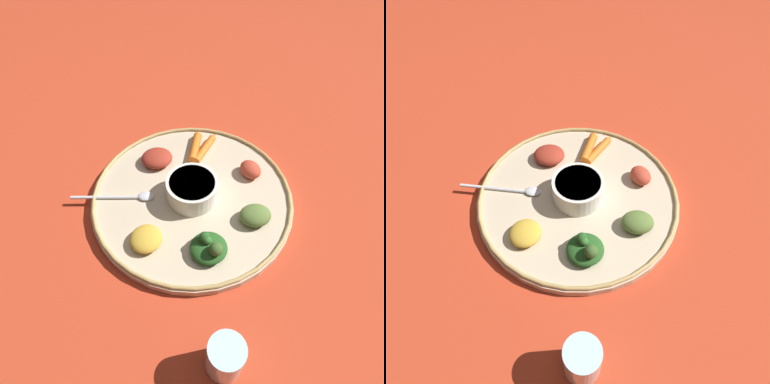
# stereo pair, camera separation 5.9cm
# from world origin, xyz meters

# --- Properties ---
(ground_plane) EXTENTS (2.40, 2.40, 0.00)m
(ground_plane) POSITION_xyz_m (0.00, 0.00, 0.00)
(ground_plane) COLOR #B7381E
(platter) EXTENTS (0.42, 0.42, 0.02)m
(platter) POSITION_xyz_m (0.00, 0.00, 0.01)
(platter) COLOR #C6B293
(platter) RESTS_ON ground_plane
(platter_rim) EXTENTS (0.41, 0.41, 0.01)m
(platter_rim) POSITION_xyz_m (0.00, 0.00, 0.02)
(platter_rim) COLOR tan
(platter_rim) RESTS_ON platter
(center_bowl) EXTENTS (0.10, 0.10, 0.05)m
(center_bowl) POSITION_xyz_m (0.00, 0.00, 0.04)
(center_bowl) COLOR silver
(center_bowl) RESTS_ON platter
(spoon) EXTENTS (0.02, 0.17, 0.01)m
(spoon) POSITION_xyz_m (-0.00, -0.14, 0.02)
(spoon) COLOR silver
(spoon) RESTS_ON platter
(greens_pile) EXTENTS (0.09, 0.09, 0.05)m
(greens_pile) POSITION_xyz_m (0.13, 0.03, 0.03)
(greens_pile) COLOR #23511E
(greens_pile) RESTS_ON platter
(carrot_near_spoon) EXTENTS (0.09, 0.06, 0.02)m
(carrot_near_spoon) POSITION_xyz_m (-0.13, 0.04, 0.03)
(carrot_near_spoon) COLOR orange
(carrot_near_spoon) RESTS_ON platter
(carrot_outer) EXTENTS (0.10, 0.04, 0.02)m
(carrot_outer) POSITION_xyz_m (-0.14, 0.01, 0.03)
(carrot_outer) COLOR orange
(carrot_outer) RESTS_ON platter
(mound_berbere_red) EXTENTS (0.06, 0.06, 0.03)m
(mound_berbere_red) POSITION_xyz_m (-0.06, 0.13, 0.03)
(mound_berbere_red) COLOR #B73D28
(mound_berbere_red) RESTS_ON platter
(mound_collards) EXTENTS (0.06, 0.07, 0.03)m
(mound_collards) POSITION_xyz_m (0.06, 0.12, 0.03)
(mound_collards) COLOR #567033
(mound_collards) RESTS_ON platter
(mound_beet) EXTENTS (0.07, 0.07, 0.03)m
(mound_beet) POSITION_xyz_m (-0.10, -0.07, 0.03)
(mound_beet) COLOR maroon
(mound_beet) RESTS_ON platter
(mound_lentil_yellow) EXTENTS (0.08, 0.08, 0.03)m
(mound_lentil_yellow) POSITION_xyz_m (0.11, -0.09, 0.03)
(mound_lentil_yellow) COLOR gold
(mound_lentil_yellow) RESTS_ON platter
(drinking_glass) EXTENTS (0.06, 0.06, 0.09)m
(drinking_glass) POSITION_xyz_m (0.32, 0.04, 0.04)
(drinking_glass) COLOR silver
(drinking_glass) RESTS_ON ground_plane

